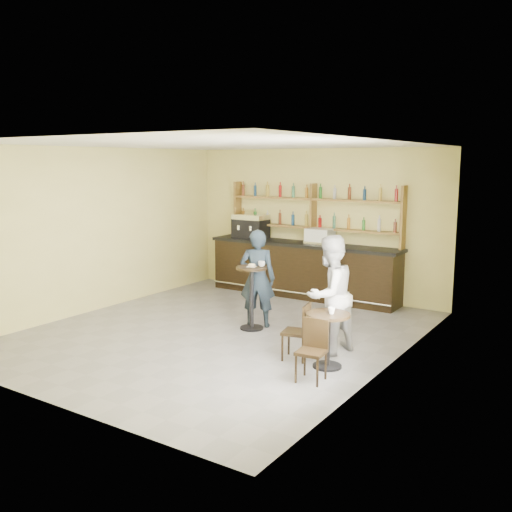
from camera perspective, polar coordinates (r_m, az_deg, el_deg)
The scene contains 23 objects.
floor at distance 9.96m, azimuth -3.52°, elevation -7.64°, with size 7.00×7.00×0.00m, color slate.
ceiling at distance 9.53m, azimuth -3.71°, elevation 11.09°, with size 7.00×7.00×0.00m, color white.
wall_back at distance 12.57m, azimuth 6.00°, elevation 3.34°, with size 7.00×7.00×0.00m, color #D9CF7B.
wall_front at distance 7.17m, azimuth -20.62°, elevation -1.80°, with size 7.00×7.00×0.00m, color #D9CF7B.
wall_left at distance 11.65m, azimuth -15.53°, elevation 2.57°, with size 7.00×7.00×0.00m, color #D9CF7B.
wall_right at distance 8.19m, azimuth 13.44°, elevation -0.11°, with size 7.00×7.00×0.00m, color #D9CF7B.
window_pane at distance 7.08m, azimuth 10.11°, elevation -0.65°, with size 2.00×2.00×0.00m, color white.
window_frame at distance 7.08m, azimuth 10.06°, elevation -0.64°, with size 0.04×1.70×2.10m, color black, non-canonical shape.
shelf_unit at distance 12.44m, azimuth 5.74°, elevation 4.25°, with size 4.00×0.26×1.40m, color brown, non-canonical shape.
liquor_bottles at distance 12.42m, azimuth 5.75°, elevation 5.03°, with size 3.68×0.10×1.00m, color #8C5919, non-canonical shape.
bar_counter at distance 12.46m, azimuth 4.73°, elevation -1.37°, with size 4.39×0.86×1.19m, color black, non-canonical shape.
espresso_machine at distance 13.03m, azimuth -0.53°, elevation 2.98°, with size 0.76×0.49×0.54m, color black, non-canonical shape.
pastry_case at distance 12.16m, azimuth 6.42°, elevation 1.97°, with size 0.56×0.44×0.33m, color silver, non-canonical shape.
pedestal_table at distance 10.01m, azimuth -0.44°, elevation -4.22°, with size 0.54×0.54×1.12m, color black, non-canonical shape.
napkin at distance 9.90m, azimuth -0.44°, elevation -1.06°, with size 0.16×0.16×0.00m, color white.
donut at distance 9.88m, azimuth -0.42°, elevation -0.93°, with size 0.13×0.13×0.05m, color gold.
cup_pedestal at distance 9.89m, azimuth 0.56°, elevation -0.79°, with size 0.12×0.12×0.10m, color white.
man_main at distance 10.12m, azimuth 0.14°, elevation -2.25°, with size 0.64×0.42×1.75m, color black.
cafe_table at distance 8.28m, azimuth 7.18°, elevation -8.38°, with size 0.63×0.63×0.80m, color black, non-canonical shape.
cup_cafe at distance 8.14m, azimuth 7.56°, elevation -5.44°, with size 0.10×0.10×0.09m, color white.
chair_west at distance 8.56m, azimuth 4.00°, elevation -7.53°, with size 0.37×0.37×0.85m, color black, non-canonical shape.
chair_south at distance 7.75m, azimuth 5.54°, elevation -9.48°, with size 0.36×0.36×0.83m, color black, non-canonical shape.
patron_second at distance 8.77m, azimuth 7.36°, elevation -3.86°, with size 0.89×0.69×1.83m, color gray.
Camera 1 is at (5.71, -7.62, 2.92)m, focal length 40.00 mm.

